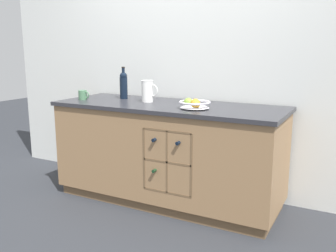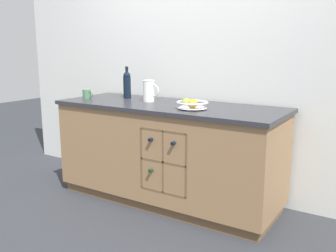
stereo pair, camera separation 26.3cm
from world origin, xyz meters
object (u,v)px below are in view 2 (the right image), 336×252
(fruit_bowl, at_px, (192,104))
(ceramic_mug, at_px, (87,94))
(white_pitcher, at_px, (149,91))
(standing_wine_bottle, at_px, (127,84))

(fruit_bowl, bearing_deg, ceramic_mug, -179.95)
(fruit_bowl, xyz_separation_m, white_pitcher, (-0.55, 0.17, 0.06))
(ceramic_mug, bearing_deg, standing_wine_bottle, 39.01)
(fruit_bowl, xyz_separation_m, ceramic_mug, (-1.17, -0.00, 0.00))
(ceramic_mug, bearing_deg, fruit_bowl, 0.05)
(white_pitcher, height_order, standing_wine_bottle, standing_wine_bottle)
(fruit_bowl, bearing_deg, white_pitcher, 162.94)
(fruit_bowl, relative_size, ceramic_mug, 2.21)
(ceramic_mug, xyz_separation_m, standing_wine_bottle, (0.30, 0.25, 0.09))
(standing_wine_bottle, bearing_deg, white_pitcher, -13.73)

